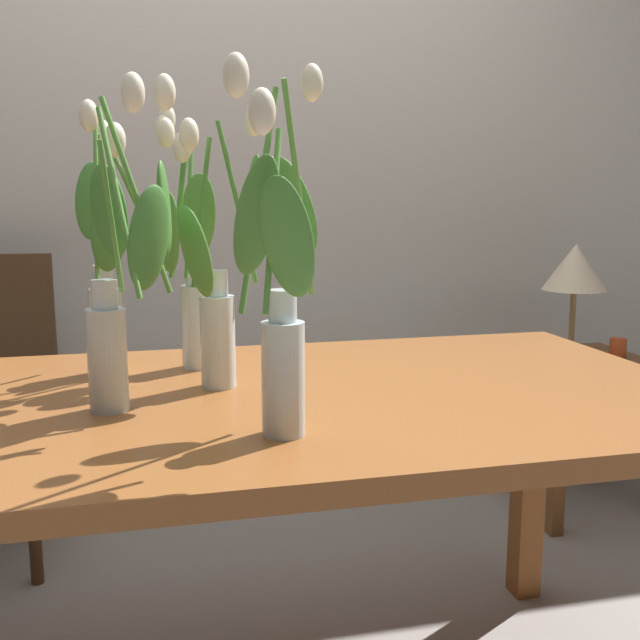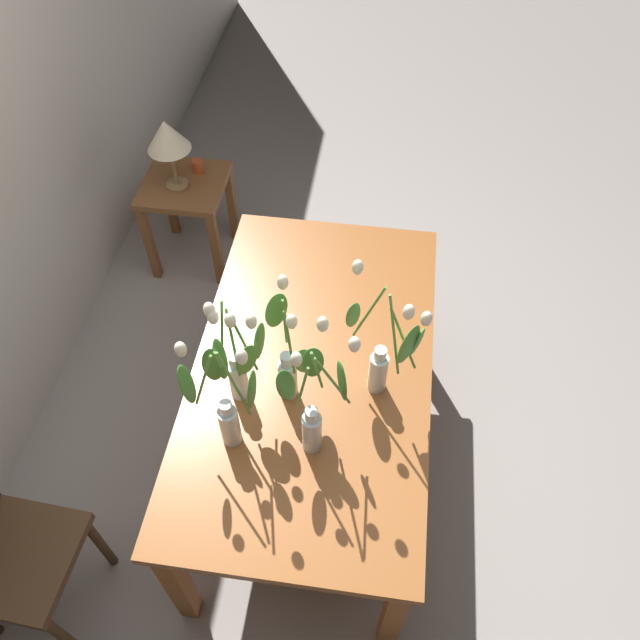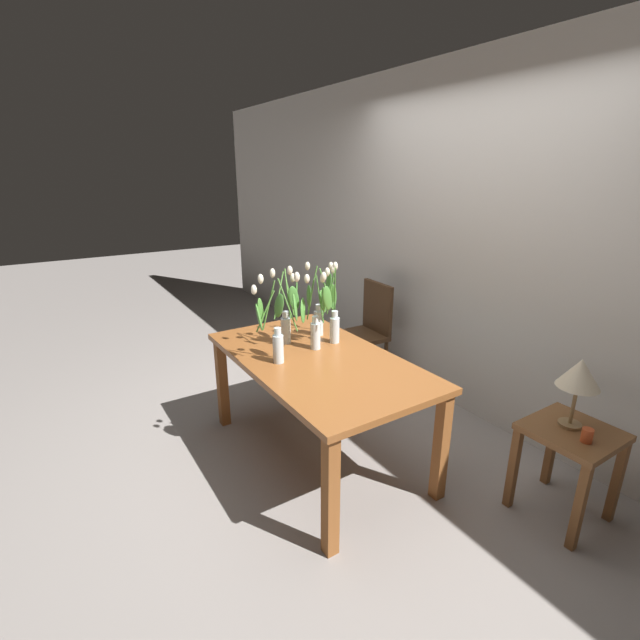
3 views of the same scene
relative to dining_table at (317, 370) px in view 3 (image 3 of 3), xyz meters
The scene contains 12 objects.
ground_plane 0.65m from the dining_table, ahead, with size 18.00×18.00×0.00m, color gray.
room_wall_rear 1.59m from the dining_table, 90.00° to the left, with size 9.00×0.10×2.70m, color beige.
dining_table is the anchor object (origin of this frame).
tulip_vase_0 0.31m from the dining_table, 152.78° to the left, with size 0.19×0.21×0.54m.
tulip_vase_1 0.41m from the dining_table, 104.87° to the right, with size 0.19×0.28×0.58m.
tulip_vase_2 0.44m from the dining_table, behind, with size 0.17×0.26×0.57m.
tulip_vase_3 0.51m from the dining_table, 144.34° to the left, with size 0.21×0.23×0.55m.
tulip_vase_4 0.42m from the dining_table, 128.26° to the left, with size 0.17×0.18×0.56m.
dining_chair 1.28m from the dining_table, 126.65° to the left, with size 0.42×0.42×0.93m.
side_table 1.51m from the dining_table, 36.08° to the left, with size 0.44×0.44×0.55m.
table_lamp 1.50m from the dining_table, 37.44° to the left, with size 0.22×0.22×0.40m.
pillar_candle 1.55m from the dining_table, 32.11° to the left, with size 0.06×0.06×0.07m, color #CC4C23.
Camera 3 is at (2.26, -1.42, 1.89)m, focal length 25.16 mm.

